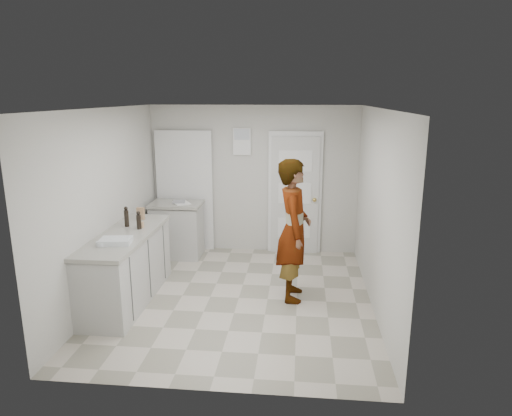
# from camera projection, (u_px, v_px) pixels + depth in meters

# --- Properties ---
(ground) EXTENTS (4.00, 4.00, 0.00)m
(ground) POSITION_uv_depth(u_px,v_px,m) (239.00, 298.00, 6.14)
(ground) COLOR gray
(ground) RESTS_ON ground
(room_shell) EXTENTS (4.00, 4.00, 4.00)m
(room_shell) POSITION_uv_depth(u_px,v_px,m) (244.00, 193.00, 7.79)
(room_shell) COLOR beige
(room_shell) RESTS_ON ground
(main_counter) EXTENTS (0.64, 1.96, 0.93)m
(main_counter) POSITION_uv_depth(u_px,v_px,m) (127.00, 270.00, 5.98)
(main_counter) COLOR #B2B1AD
(main_counter) RESTS_ON ground
(side_counter) EXTENTS (0.84, 0.61, 0.93)m
(side_counter) POSITION_uv_depth(u_px,v_px,m) (177.00, 231.00, 7.65)
(side_counter) COLOR #B2B1AD
(side_counter) RESTS_ON ground
(person) EXTENTS (0.47, 0.70, 1.88)m
(person) POSITION_uv_depth(u_px,v_px,m) (294.00, 230.00, 5.95)
(person) COLOR silver
(person) RESTS_ON ground
(cake_mix_box) EXTENTS (0.11, 0.06, 0.17)m
(cake_mix_box) POSITION_uv_depth(u_px,v_px,m) (141.00, 213.00, 6.51)
(cake_mix_box) COLOR olive
(cake_mix_box) RESTS_ON main_counter
(spice_jar) EXTENTS (0.05, 0.05, 0.08)m
(spice_jar) POSITION_uv_depth(u_px,v_px,m) (142.00, 225.00, 6.12)
(spice_jar) COLOR tan
(spice_jar) RESTS_ON main_counter
(oil_cruet_a) EXTENTS (0.06, 0.06, 0.25)m
(oil_cruet_a) POSITION_uv_depth(u_px,v_px,m) (139.00, 221.00, 6.03)
(oil_cruet_a) COLOR black
(oil_cruet_a) RESTS_ON main_counter
(oil_cruet_b) EXTENTS (0.06, 0.06, 0.28)m
(oil_cruet_b) POSITION_uv_depth(u_px,v_px,m) (126.00, 217.00, 6.15)
(oil_cruet_b) COLOR black
(oil_cruet_b) RESTS_ON main_counter
(baking_dish) EXTENTS (0.40, 0.30, 0.06)m
(baking_dish) POSITION_uv_depth(u_px,v_px,m) (116.00, 241.00, 5.46)
(baking_dish) COLOR silver
(baking_dish) RESTS_ON main_counter
(egg_bowl) EXTENTS (0.13, 0.13, 0.05)m
(egg_bowl) POSITION_uv_depth(u_px,v_px,m) (101.00, 244.00, 5.38)
(egg_bowl) COLOR silver
(egg_bowl) RESTS_ON main_counter
(papers) EXTENTS (0.36, 0.38, 0.01)m
(papers) POSITION_uv_depth(u_px,v_px,m) (182.00, 203.00, 7.50)
(papers) COLOR white
(papers) RESTS_ON side_counter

